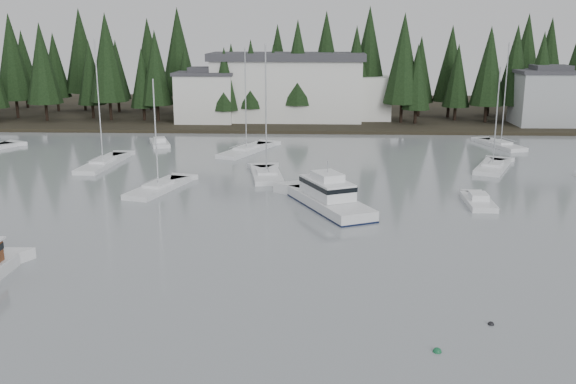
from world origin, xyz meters
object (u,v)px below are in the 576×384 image
Objects in this scene: cabin_cruiser_center at (329,200)px; sailboat_3 at (103,165)px; sailboat_1 at (492,168)px; sailboat_0 at (267,176)px; house_east_a at (548,97)px; harbor_inn at (299,88)px; sailboat_8 at (158,190)px; house_west at (205,96)px; sailboat_2 at (246,152)px; sailboat_6 at (501,146)px; runabout_3 at (160,144)px; runabout_1 at (478,203)px.

sailboat_3 reaches higher than cabin_cruiser_center.
sailboat_0 is at bearing 125.66° from sailboat_1.
harbor_inn is (-38.96, 4.34, 0.87)m from house_east_a.
house_east_a is at bearing -33.79° from sailboat_8.
sailboat_2 is at bearing -69.08° from house_west.
sailboat_2 is at bearing 96.53° from sailboat_1.
sailboat_1 is (22.38, -35.91, -5.71)m from harbor_inn.
sailboat_0 is 25.32m from sailboat_1.
cabin_cruiser_center is 0.85× the size of sailboat_2.
cabin_cruiser_center is at bearing -136.71° from sailboat_2.
cabin_cruiser_center is (-35.07, -48.30, -4.20)m from house_east_a.
cabin_cruiser_center is 30.51m from sailboat_3.
house_east_a is 0.76× the size of sailboat_6.
runabout_3 is at bearing 29.54° from sailboat_8.
cabin_cruiser_center is at bearing -125.99° from house_east_a.
cabin_cruiser_center is at bearing 156.12° from sailboat_1.
runabout_1 is (17.14, -51.01, -5.64)m from harbor_inn.
sailboat_3 reaches higher than house_west.
sailboat_3 is (-15.50, -8.75, 0.01)m from sailboat_2.
sailboat_3 is at bearing 113.76° from sailboat_1.
sailboat_1 is 1.95× the size of runabout_3.
sailboat_6 is 47.07m from sailboat_8.
sailboat_0 reaches higher than house_east_a.
harbor_inn is 42.09m from sailboat_3.
cabin_cruiser_center is at bearing -163.40° from runabout_3.
house_west is at bearing 72.96° from sailboat_1.
harbor_inn reaches higher than runabout_3.
sailboat_3 is at bearing -121.04° from harbor_inn.
runabout_1 is at bearing -126.00° from sailboat_0.
house_west is 19.79m from runabout_3.
sailboat_0 is 35.38m from sailboat_6.
sailboat_8 reaches higher than house_east_a.
sailboat_6 is (42.26, -18.36, -4.57)m from house_west.
sailboat_1 is 43.89m from sailboat_3.
sailboat_0 reaches higher than sailboat_2.
runabout_1 is (-5.24, -15.10, 0.07)m from sailboat_1.
sailboat_2 reaches higher than runabout_1.
house_west is at bearing 19.87° from sailboat_8.
cabin_cruiser_center reaches higher than runabout_3.
sailboat_2 is (-9.89, 25.66, -0.64)m from cabin_cruiser_center.
harbor_inn is at bearing 173.64° from house_east_a.
runabout_3 is (-3.13, -19.01, -4.52)m from house_west.
sailboat_6 reaches higher than sailboat_1.
sailboat_6 is 2.33× the size of runabout_3.
harbor_inn reaches higher than runabout_1.
house_west is at bearing 35.74° from runabout_1.
sailboat_8 is (-10.00, -6.07, -0.03)m from sailboat_0.
sailboat_2 is at bearing -1.24° from sailboat_8.
house_east_a is 51.74m from runabout_1.
sailboat_6 reaches higher than cabin_cruiser_center.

